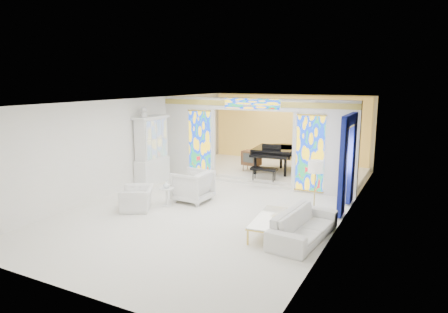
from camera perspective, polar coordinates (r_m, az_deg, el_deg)
The scene contains 24 objects.
floor at distance 12.23m, azimuth 0.32°, elevation -6.23°, with size 12.00×12.00×0.00m, color silver.
ceiling at distance 11.71m, azimuth 0.33°, elevation 7.95°, with size 7.00×12.00×0.02m, color white.
wall_back at distance 17.39m, azimuth 9.32°, elevation 3.81°, with size 7.00×0.02×3.00m, color white.
wall_front at distance 7.21m, azimuth -21.94°, elevation -6.87°, with size 7.00×0.02×3.00m, color white.
wall_left at distance 13.80m, azimuth -12.76°, elevation 1.86°, with size 0.02×12.00×3.00m, color white.
wall_right at distance 10.79m, azimuth 17.15°, elevation -0.83°, with size 0.02×12.00×3.00m, color white.
partition_wall at distance 13.64m, azimuth 4.12°, elevation 2.66°, with size 7.00×0.22×3.00m.
stained_glass_left at distance 14.51m, azimuth -3.46°, elevation 1.75°, with size 0.90×0.04×2.40m, color gold.
stained_glass_right at distance 12.95m, azimuth 12.20°, elevation 0.41°, with size 0.90×0.04×2.40m, color gold.
stained_glass_transom at distance 13.43m, azimuth 4.01°, elevation 7.53°, with size 2.00×0.04×0.34m, color gold.
alcove_platform at distance 15.86m, azimuth 7.03°, elevation -1.99°, with size 6.80×3.80×0.18m, color silver.
gold_curtain_back at distance 17.27m, azimuth 9.19°, elevation 3.77°, with size 6.70×0.10×2.90m, color #FFCB58.
chandelier at distance 15.34m, azimuth 7.82°, elevation 6.86°, with size 0.48×0.48×0.30m, color gold.
blue_drapes at distance 11.47m, azimuth 17.31°, elevation 0.23°, with size 0.14×1.85×2.65m.
china_cabinet at distance 14.13m, azimuth -10.28°, elevation 0.81°, with size 0.56×1.46×2.72m.
armchair_left at distance 11.54m, azimuth -12.27°, elevation -5.88°, with size 0.99×0.86×0.64m, color white.
armchair_right at distance 12.03m, azimuth -4.50°, elevation -4.22°, with size 1.01×1.04×0.94m, color white.
sofa at distance 9.42m, azimuth 11.29°, elevation -9.64°, with size 2.27×0.89×0.66m, color white.
side_table at distance 11.71m, azimuth -8.18°, elevation -5.33°, with size 0.57×0.57×0.54m.
vase at distance 11.63m, azimuth -8.22°, elevation -3.97°, with size 0.19×0.19×0.20m, color silver.
coffee_table at distance 9.64m, azimuth 6.30°, elevation -8.76°, with size 0.74×1.85×0.40m.
floor_lamp at distance 10.46m, azimuth 12.94°, elevation -1.83°, with size 0.42×0.42×1.58m.
grand_piano at distance 15.24m, azimuth 7.88°, elevation 0.74°, with size 1.89×2.94×1.13m.
tv_console at distance 15.17m, azimuth 3.93°, elevation -0.21°, with size 0.72×0.53×0.78m.
Camera 1 is at (5.28, -10.43, 3.60)m, focal length 32.00 mm.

